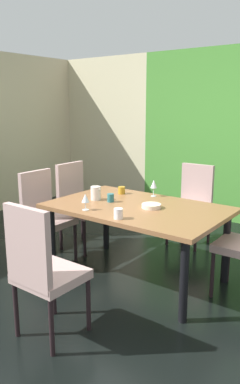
{
  "coord_description": "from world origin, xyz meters",
  "views": [
    {
      "loc": [
        2.32,
        -2.43,
        1.7
      ],
      "look_at": [
        0.15,
        0.49,
        0.85
      ],
      "focal_mm": 35.0,
      "sensor_mm": 36.0,
      "label": 1
    }
  ],
  "objects_px": {
    "cup_center": "(118,214)",
    "wine_glass_west": "(85,199)",
    "chair_left_far": "(78,202)",
    "serving_bowl_east": "(151,206)",
    "chair_head_near": "(42,267)",
    "cup_front": "(122,190)",
    "chair_head_far": "(192,200)",
    "dining_table": "(137,214)",
    "chair_left_near": "(44,212)",
    "pitcher_near_window": "(96,193)",
    "wine_glass_near_shelf": "(154,184)",
    "cup_corner": "(111,198)"
  },
  "relations": [
    {
      "from": "cup_center",
      "to": "wine_glass_west",
      "type": "bearing_deg",
      "value": 174.82
    },
    {
      "from": "chair_left_far",
      "to": "serving_bowl_east",
      "type": "relative_size",
      "value": 5.53
    },
    {
      "from": "chair_head_near",
      "to": "cup_front",
      "type": "xyz_separation_m",
      "value": [
        -0.45,
        1.57,
        0.21
      ]
    },
    {
      "from": "chair_head_far",
      "to": "chair_left_far",
      "type": "distance_m",
      "value": 1.42
    },
    {
      "from": "dining_table",
      "to": "chair_left_near",
      "type": "distance_m",
      "value": 1.08
    },
    {
      "from": "wine_glass_west",
      "to": "pitcher_near_window",
      "type": "distance_m",
      "value": 0.39
    },
    {
      "from": "chair_left_far",
      "to": "cup_center",
      "type": "relative_size",
      "value": 11.27
    },
    {
      "from": "wine_glass_near_shelf",
      "to": "serving_bowl_east",
      "type": "xyz_separation_m",
      "value": [
        0.23,
        -0.41,
        -0.11
      ]
    },
    {
      "from": "cup_center",
      "to": "pitcher_near_window",
      "type": "bearing_deg",
      "value": 146.42
    },
    {
      "from": "serving_bowl_east",
      "to": "pitcher_near_window",
      "type": "xyz_separation_m",
      "value": [
        -0.62,
        -0.08,
        0.05
      ]
    },
    {
      "from": "serving_bowl_east",
      "to": "chair_head_far",
      "type": "bearing_deg",
      "value": 97.6
    },
    {
      "from": "wine_glass_west",
      "to": "cup_center",
      "type": "height_order",
      "value": "wine_glass_west"
    },
    {
      "from": "wine_glass_near_shelf",
      "to": "cup_corner",
      "type": "height_order",
      "value": "wine_glass_near_shelf"
    },
    {
      "from": "chair_left_far",
      "to": "chair_left_near",
      "type": "bearing_deg",
      "value": 0.2
    },
    {
      "from": "chair_left_near",
      "to": "serving_bowl_east",
      "type": "height_order",
      "value": "chair_left_near"
    },
    {
      "from": "chair_head_near",
      "to": "pitcher_near_window",
      "type": "xyz_separation_m",
      "value": [
        -0.5,
        1.19,
        0.24
      ]
    },
    {
      "from": "chair_left_far",
      "to": "chair_head_near",
      "type": "relative_size",
      "value": 0.99
    },
    {
      "from": "dining_table",
      "to": "cup_front",
      "type": "height_order",
      "value": "cup_front"
    },
    {
      "from": "chair_left_near",
      "to": "wine_glass_west",
      "type": "relative_size",
      "value": 6.49
    },
    {
      "from": "wine_glass_west",
      "to": "cup_front",
      "type": "height_order",
      "value": "wine_glass_west"
    },
    {
      "from": "chair_head_near",
      "to": "pitcher_near_window",
      "type": "distance_m",
      "value": 1.32
    },
    {
      "from": "chair_head_near",
      "to": "wine_glass_west",
      "type": "height_order",
      "value": "chair_head_near"
    },
    {
      "from": "chair_left_far",
      "to": "pitcher_near_window",
      "type": "bearing_deg",
      "value": 60.23
    },
    {
      "from": "wine_glass_near_shelf",
      "to": "cup_center",
      "type": "height_order",
      "value": "wine_glass_near_shelf"
    },
    {
      "from": "serving_bowl_east",
      "to": "pitcher_near_window",
      "type": "bearing_deg",
      "value": -173.0
    },
    {
      "from": "wine_glass_near_shelf",
      "to": "wine_glass_west",
      "type": "height_order",
      "value": "wine_glass_near_shelf"
    },
    {
      "from": "chair_left_far",
      "to": "cup_corner",
      "type": "height_order",
      "value": "chair_left_far"
    },
    {
      "from": "wine_glass_near_shelf",
      "to": "cup_front",
      "type": "distance_m",
      "value": 0.37
    },
    {
      "from": "dining_table",
      "to": "cup_front",
      "type": "xyz_separation_m",
      "value": [
        -0.42,
        0.32,
        0.12
      ]
    },
    {
      "from": "dining_table",
      "to": "cup_corner",
      "type": "distance_m",
      "value": 0.33
    },
    {
      "from": "pitcher_near_window",
      "to": "cup_front",
      "type": "bearing_deg",
      "value": 81.95
    },
    {
      "from": "chair_head_near",
      "to": "serving_bowl_east",
      "type": "distance_m",
      "value": 1.29
    },
    {
      "from": "chair_head_near",
      "to": "cup_corner",
      "type": "distance_m",
      "value": 1.28
    },
    {
      "from": "chair_head_near",
      "to": "wine_glass_west",
      "type": "xyz_separation_m",
      "value": [
        -0.33,
        0.84,
        0.28
      ]
    },
    {
      "from": "chair_head_far",
      "to": "chair_left_near",
      "type": "relative_size",
      "value": 0.97
    },
    {
      "from": "chair_left_far",
      "to": "wine_glass_near_shelf",
      "type": "relative_size",
      "value": 5.7
    },
    {
      "from": "chair_left_near",
      "to": "wine_glass_near_shelf",
      "type": "height_order",
      "value": "chair_left_near"
    },
    {
      "from": "dining_table",
      "to": "wine_glass_west",
      "type": "height_order",
      "value": "wine_glass_west"
    },
    {
      "from": "chair_left_far",
      "to": "cup_center",
      "type": "bearing_deg",
      "value": 58.26
    },
    {
      "from": "chair_head_far",
      "to": "serving_bowl_east",
      "type": "bearing_deg",
      "value": 97.6
    },
    {
      "from": "chair_head_near",
      "to": "wine_glass_near_shelf",
      "type": "relative_size",
      "value": 5.78
    },
    {
      "from": "chair_left_far",
      "to": "pitcher_near_window",
      "type": "height_order",
      "value": "chair_left_far"
    },
    {
      "from": "dining_table",
      "to": "chair_left_far",
      "type": "distance_m",
      "value": 1.08
    },
    {
      "from": "dining_table",
      "to": "chair_left_near",
      "type": "xyz_separation_m",
      "value": [
        -1.04,
        -0.27,
        -0.11
      ]
    },
    {
      "from": "chair_left_far",
      "to": "cup_center",
      "type": "distance_m",
      "value": 1.37
    },
    {
      "from": "dining_table",
      "to": "cup_corner",
      "type": "bearing_deg",
      "value": -173.78
    },
    {
      "from": "cup_center",
      "to": "chair_head_near",
      "type": "bearing_deg",
      "value": -95.4
    },
    {
      "from": "chair_head_far",
      "to": "serving_bowl_east",
      "type": "relative_size",
      "value": 5.27
    },
    {
      "from": "chair_left_near",
      "to": "cup_center",
      "type": "height_order",
      "value": "chair_left_near"
    },
    {
      "from": "cup_corner",
      "to": "cup_front",
      "type": "bearing_deg",
      "value": 108.98
    }
  ]
}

